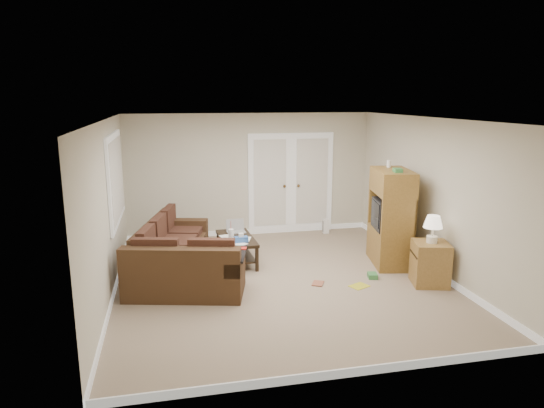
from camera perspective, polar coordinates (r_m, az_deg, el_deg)
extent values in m
plane|color=gray|center=(7.68, 1.03, -9.03)|extent=(5.50, 5.50, 0.00)
cube|color=white|center=(7.15, 1.11, 9.96)|extent=(5.00, 5.50, 0.02)
cube|color=beige|center=(7.18, -18.76, -0.78)|extent=(0.02, 5.50, 2.50)
cube|color=beige|center=(8.24, 18.25, 0.90)|extent=(0.02, 5.50, 2.50)
cube|color=beige|center=(9.96, -2.55, 3.45)|extent=(5.00, 0.02, 2.50)
cube|color=beige|center=(4.77, 8.67, -6.82)|extent=(5.00, 0.02, 2.50)
cube|color=silver|center=(10.04, -0.26, 2.23)|extent=(0.90, 0.04, 2.13)
cube|color=silver|center=(10.26, 4.67, 2.41)|extent=(0.90, 0.04, 2.13)
cube|color=white|center=(10.01, -0.23, 2.49)|extent=(0.68, 0.02, 1.80)
cube|color=white|center=(10.23, 4.71, 2.66)|extent=(0.68, 0.02, 1.80)
cube|color=silver|center=(8.09, -17.93, 2.89)|extent=(0.04, 1.92, 1.42)
cube|color=white|center=(8.09, -17.76, 2.90)|extent=(0.02, 1.74, 1.24)
cube|color=#452D1A|center=(8.33, -11.49, -6.10)|extent=(1.32, 2.28, 0.39)
cube|color=#452D1A|center=(8.29, -13.69, -3.43)|extent=(0.73, 2.14, 0.40)
cube|color=#452D1A|center=(9.14, -10.24, -2.42)|extent=(0.87, 0.42, 0.21)
cube|color=#44261B|center=(8.24, -11.06, -4.45)|extent=(1.03, 2.13, 0.11)
cube|color=#452D1A|center=(7.26, -10.12, -8.88)|extent=(1.83, 1.21, 0.39)
cube|color=#452D1A|center=(6.84, -10.76, -6.72)|extent=(1.68, 0.62, 0.40)
cube|color=#452D1A|center=(7.04, -4.37, -6.79)|extent=(0.42, 0.87, 0.21)
cube|color=#44261B|center=(7.24, -10.08, -6.81)|extent=(1.67, 0.92, 0.11)
cube|color=black|center=(7.01, -4.39, -5.89)|extent=(0.47, 0.80, 0.03)
cube|color=red|center=(7.19, -4.22, -5.24)|extent=(0.32, 0.18, 0.02)
cube|color=black|center=(8.38, -4.20, -4.07)|extent=(0.61, 1.14, 0.05)
cube|color=black|center=(8.46, -4.17, -5.88)|extent=(0.53, 1.06, 0.03)
cylinder|color=white|center=(8.28, -4.84, -3.51)|extent=(0.09, 0.09, 0.16)
cylinder|color=red|center=(8.24, -4.86, -2.49)|extent=(0.01, 0.01, 0.14)
cube|color=#3662B0|center=(8.07, -3.66, -4.18)|extent=(0.23, 0.13, 0.09)
cube|color=white|center=(8.27, -4.07, -4.08)|extent=(0.39, 0.63, 0.00)
cube|color=olive|center=(8.59, 13.62, -4.85)|extent=(0.74, 1.11, 0.61)
cube|color=olive|center=(8.34, 14.02, 2.53)|extent=(0.74, 1.11, 0.41)
cube|color=black|center=(8.44, 13.68, -1.21)|extent=(0.60, 0.69, 0.51)
cube|color=black|center=(8.38, 12.04, -1.10)|extent=(0.11, 0.52, 0.41)
cube|color=#397F3F|center=(8.06, 14.58, 3.86)|extent=(0.15, 0.20, 0.06)
cylinder|color=white|center=(8.59, 13.58, 4.63)|extent=(0.07, 0.07, 0.12)
cube|color=olive|center=(7.82, 18.11, -6.67)|extent=(0.63, 0.63, 0.66)
cylinder|color=white|center=(7.71, 18.30, -3.97)|extent=(0.16, 0.16, 0.10)
cylinder|color=white|center=(7.67, 18.36, -3.09)|extent=(0.03, 0.03, 0.14)
cone|color=white|center=(7.64, 18.44, -1.98)|extent=(0.29, 0.29, 0.18)
cube|color=white|center=(10.28, 6.36, -2.60)|extent=(0.13, 0.11, 0.30)
cube|color=gold|center=(7.59, 10.22, -9.48)|extent=(0.35, 0.32, 0.01)
cube|color=#397F3F|center=(7.94, 11.74, -8.25)|extent=(0.18, 0.22, 0.08)
imported|color=brown|center=(7.60, 4.81, -9.23)|extent=(0.25, 0.28, 0.02)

